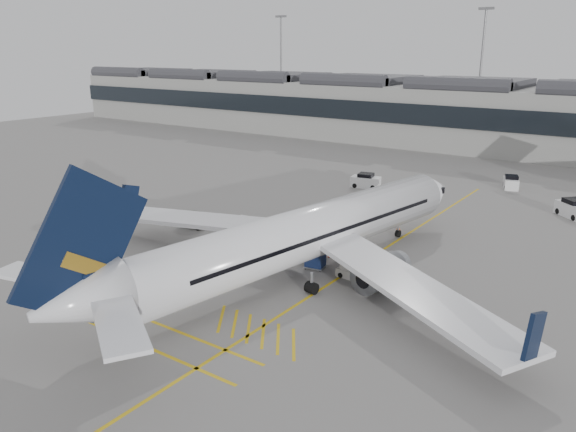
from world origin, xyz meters
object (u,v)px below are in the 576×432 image
Objects in this scene: baggage_cart_a at (315,258)px; airliner_main at (303,235)px; ramp_agent_a at (325,247)px; pushback_tug at (194,220)px; ramp_agent_b at (327,248)px; belt_loader at (359,273)px.

airliner_main is at bearing -98.48° from baggage_cart_a.
pushback_tug is (-15.55, -0.24, -0.22)m from ramp_agent_a.
ramp_agent_b reaches higher than pushback_tug.
airliner_main reaches higher than ramp_agent_b.
airliner_main is 3.19m from baggage_cart_a.
airliner_main reaches higher than baggage_cart_a.
belt_loader is 2.93× the size of ramp_agent_b.
airliner_main is 28.12× the size of ramp_agent_b.
ramp_agent_b is at bearing 107.28° from airliner_main.
belt_loader is at bearing 148.99° from ramp_agent_b.
ramp_agent_a is at bearing 155.40° from belt_loader.
airliner_main is 5.57m from ramp_agent_b.
ramp_agent_a is 1.15× the size of ramp_agent_b.
baggage_cart_a is at bearing -15.32° from pushback_tug.
belt_loader is at bearing -87.47° from ramp_agent_a.
ramp_agent_a is (-0.77, 4.60, -2.56)m from airliner_main.
baggage_cart_a reaches higher than ramp_agent_b.
ramp_agent_a is 15.55m from pushback_tug.
ramp_agent_a is 0.29m from ramp_agent_b.
baggage_cart_a is 1.13× the size of ramp_agent_b.
pushback_tug is at bearing 177.24° from belt_loader.
baggage_cart_a is 3.01m from ramp_agent_b.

